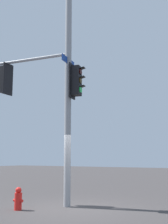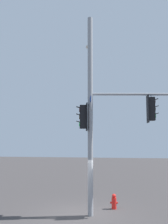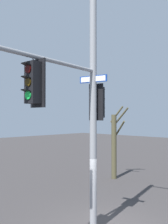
% 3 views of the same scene
% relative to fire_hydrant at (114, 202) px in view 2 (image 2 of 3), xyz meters
% --- Properties ---
extents(ground_plane, '(80.00, 80.00, 0.00)m').
position_rel_fire_hydrant_xyz_m(ground_plane, '(1.46, 1.24, -0.34)').
color(ground_plane, '#393636').
extents(main_signal_pole_assembly, '(4.77, 3.88, 9.33)m').
position_rel_fire_hydrant_xyz_m(main_signal_pole_assembly, '(0.52, 1.11, 4.70)').
color(main_signal_pole_assembly, gray).
rests_on(main_signal_pole_assembly, ground).
extents(fire_hydrant, '(0.38, 0.24, 0.73)m').
position_rel_fire_hydrant_xyz_m(fire_hydrant, '(0.00, 0.00, 0.00)').
color(fire_hydrant, red).
rests_on(fire_hydrant, ground).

